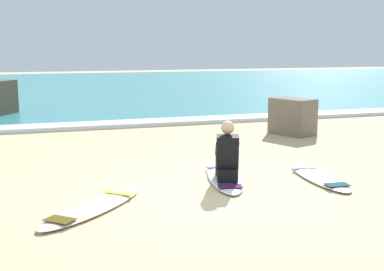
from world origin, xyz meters
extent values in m
plane|color=#CCB584|center=(0.00, 0.00, 0.00)|extent=(80.00, 80.00, 0.00)
cube|color=teal|center=(0.00, 20.88, 0.05)|extent=(80.00, 28.00, 0.10)
cube|color=white|center=(0.00, 7.18, 0.06)|extent=(80.00, 0.90, 0.11)
ellipsoid|color=silver|center=(0.30, 0.78, 0.04)|extent=(1.04, 2.20, 0.07)
cube|color=purple|center=(0.45, 1.36, 0.07)|extent=(0.49, 0.22, 0.01)
cube|color=#351037|center=(0.13, 0.12, 0.07)|extent=(0.41, 0.32, 0.01)
cube|color=black|center=(0.20, 0.40, 0.18)|extent=(0.39, 0.35, 0.20)
cylinder|color=black|center=(0.17, 0.61, 0.33)|extent=(0.28, 0.43, 0.43)
cylinder|color=black|center=(0.22, 0.81, 0.30)|extent=(0.20, 0.28, 0.42)
cube|color=black|center=(0.24, 0.87, 0.10)|extent=(0.17, 0.24, 0.05)
cylinder|color=black|center=(0.36, 0.54, 0.33)|extent=(0.28, 0.43, 0.43)
cylinder|color=black|center=(0.44, 0.73, 0.30)|extent=(0.20, 0.28, 0.42)
cube|color=black|center=(0.47, 0.79, 0.10)|extent=(0.17, 0.24, 0.05)
cube|color=black|center=(0.22, 0.44, 0.53)|extent=(0.42, 0.39, 0.57)
sphere|color=tan|center=(0.23, 0.47, 0.92)|extent=(0.21, 0.21, 0.21)
cylinder|color=black|center=(0.13, 0.63, 0.55)|extent=(0.22, 0.40, 0.31)
cylinder|color=black|center=(0.40, 0.53, 0.55)|extent=(0.22, 0.40, 0.31)
ellipsoid|color=#EFE5C6|center=(-1.97, -0.18, 0.04)|extent=(1.87, 1.91, 0.07)
cube|color=gold|center=(-1.55, 0.26, 0.07)|extent=(0.41, 0.41, 0.01)
cube|color=#4C400C|center=(-2.45, -0.67, 0.07)|extent=(0.43, 0.43, 0.01)
ellipsoid|color=white|center=(1.79, 0.29, 0.04)|extent=(0.74, 2.00, 0.07)
cube|color=#1E7FB7|center=(1.86, 0.83, 0.07)|extent=(0.49, 0.16, 0.01)
cube|color=#0A2C40|center=(1.72, -0.33, 0.07)|extent=(0.39, 0.28, 0.01)
cube|color=#756656|center=(3.60, 4.42, 0.45)|extent=(0.97, 1.21, 0.89)
camera|label=1|loc=(-2.91, -7.06, 2.17)|focal=49.48mm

